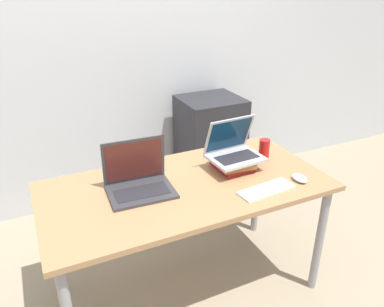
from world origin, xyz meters
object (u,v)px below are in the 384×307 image
book_stack (233,163)px  mouse (300,178)px  mini_fridge (210,148)px  soda_can (264,149)px  wireless_keyboard (266,190)px  laptop_left (139,181)px  laptop_on_books (233,150)px

book_stack → mouse: bearing=-47.9°
mini_fridge → soda_can: bearing=-95.7°
wireless_keyboard → mouse: (0.23, 0.01, 0.01)m
laptop_left → laptop_on_books: laptop_on_books is taller
mouse → book_stack: bearing=132.1°
book_stack → mouse: book_stack is taller
soda_can → laptop_on_books: bearing=-171.9°
wireless_keyboard → mouse: mouse is taller
book_stack → soda_can: (0.25, 0.04, 0.03)m
book_stack → mouse: size_ratio=2.33×
wireless_keyboard → book_stack: bearing=95.7°
soda_can → mini_fridge: mini_fridge is taller
book_stack → laptop_on_books: size_ratio=0.78×
book_stack → soda_can: 0.26m
laptop_left → book_stack: laptop_left is taller
laptop_on_books → mini_fridge: laptop_on_books is taller
wireless_keyboard → soda_can: (0.22, 0.34, 0.05)m
laptop_left → mouse: bearing=-18.9°
wireless_keyboard → mouse: bearing=2.6°
mouse → soda_can: 0.33m
laptop_left → mini_fridge: 1.35m
laptop_left → laptop_on_books: bearing=0.8°
book_stack → laptop_on_books: laptop_on_books is taller
laptop_left → soda_can: (0.83, 0.04, 0.01)m
wireless_keyboard → soda_can: 0.41m
book_stack → mini_fridge: size_ratio=0.28×
laptop_left → soda_can: bearing=3.0°
book_stack → wireless_keyboard: book_stack is taller
book_stack → wireless_keyboard: bearing=-84.3°
laptop_on_books → mouse: bearing=-49.1°
mouse → laptop_on_books: bearing=130.9°
book_stack → laptop_left: bearing=-179.9°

